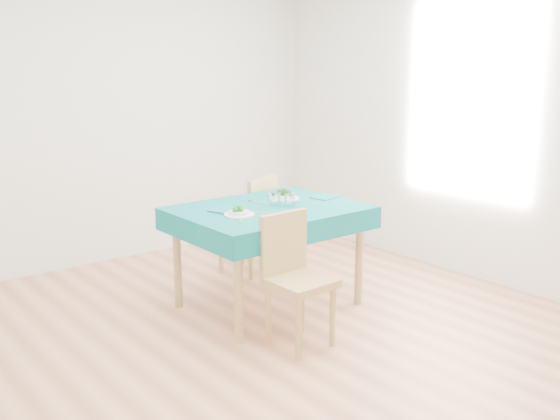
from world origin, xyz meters
TOP-DOWN VIEW (x-y plane):
  - room_shell at (0.00, 0.00)m, footprint 4.02×4.52m
  - table at (0.24, 0.43)m, footprint 1.31×1.00m
  - chair_near at (-0.02, -0.23)m, footprint 0.38×0.42m
  - chair_far at (0.58, 1.20)m, footprint 0.52×0.54m
  - bowl_near at (-0.08, 0.35)m, footprint 0.21×0.21m
  - bowl_far at (0.51, 0.58)m, footprint 0.24×0.24m
  - fork_near at (-0.15, 0.26)m, footprint 0.09×0.17m
  - knife_near at (0.10, 0.32)m, footprint 0.11×0.21m
  - fork_far at (0.28, 0.62)m, footprint 0.07×0.18m
  - knife_far at (0.72, 0.44)m, footprint 0.09×0.18m
  - napkin_near at (-0.07, 0.55)m, footprint 0.26×0.22m
  - napkin_far at (0.79, 0.41)m, footprint 0.24×0.19m
  - tumbler_center at (0.32, 0.45)m, footprint 0.07×0.07m
  - tumbler_side at (0.38, 0.36)m, footprint 0.07×0.07m
  - side_plate at (0.58, 0.71)m, footprint 0.21×0.21m
  - bread_slice at (0.58, 0.71)m, footprint 0.13×0.13m

SIDE VIEW (x-z plane):
  - table at x=0.24m, z-range 0.00..0.76m
  - chair_near at x=-0.02m, z-range 0.00..0.93m
  - chair_far at x=0.58m, z-range 0.00..0.99m
  - knife_far at x=0.72m, z-range 0.76..0.76m
  - fork_near at x=-0.15m, z-range 0.76..0.76m
  - fork_far at x=0.28m, z-range 0.76..0.76m
  - knife_near at x=0.10m, z-range 0.76..0.76m
  - side_plate at x=0.58m, z-range 0.76..0.77m
  - napkin_near at x=-0.07m, z-range 0.76..0.77m
  - napkin_far at x=0.79m, z-range 0.76..0.77m
  - bread_slice at x=0.58m, z-range 0.77..0.78m
  - bowl_near at x=-0.08m, z-range 0.76..0.82m
  - bowl_far at x=0.51m, z-range 0.76..0.83m
  - tumbler_side at x=0.38m, z-range 0.76..0.85m
  - tumbler_center at x=0.32m, z-range 0.76..0.85m
  - room_shell at x=0.00m, z-range -0.02..2.71m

